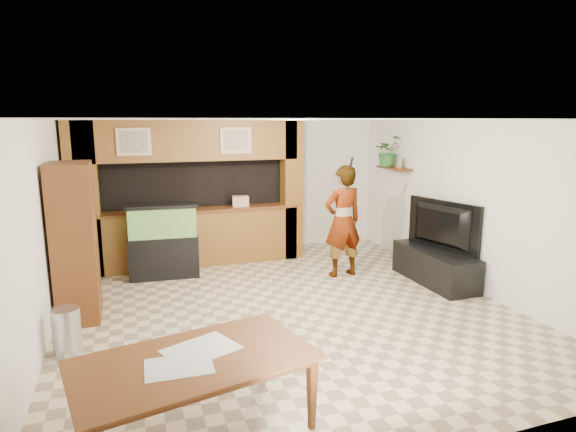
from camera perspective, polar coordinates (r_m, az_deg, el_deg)
name	(u,v)px	position (r m, az deg, el deg)	size (l,w,h in m)	color
floor	(285,308)	(6.90, -0.32, -10.79)	(6.50, 6.50, 0.00)	#D0B791
ceiling	(285,120)	(6.40, -0.35, 11.34)	(6.50, 6.50, 0.00)	white
wall_back	(233,187)	(9.62, -6.54, 3.45)	(6.00, 6.00, 0.00)	white
wall_left	(40,234)	(6.27, -27.31, -1.88)	(6.50, 6.50, 0.00)	white
wall_right	(468,205)	(7.99, 20.51, 1.23)	(6.50, 6.50, 0.00)	white
partition	(189,193)	(8.86, -11.68, 2.71)	(4.20, 0.99, 2.60)	brown
wall_clock	(50,173)	(7.16, -26.36, 4.55)	(0.05, 0.25, 0.25)	black
wall_shelf	(394,168)	(9.43, 12.45, 5.55)	(0.25, 0.90, 0.04)	brown
pantry_cabinet	(75,242)	(6.87, -23.95, -2.82)	(0.52, 0.85, 2.07)	brown
trash_can	(67,332)	(6.02, -24.73, -12.41)	(0.30, 0.30, 0.56)	#B2B2B7
aquarium	(163,242)	(8.27, -14.54, -2.98)	(1.12, 0.42, 1.25)	black
tv_stand	(435,266)	(8.20, 17.00, -5.70)	(0.59, 1.62, 0.54)	black
television	(437,226)	(8.04, 17.27, -1.13)	(1.39, 0.18, 0.80)	black
photo_frame	(399,163)	(9.28, 13.02, 6.18)	(0.03, 0.15, 0.20)	tan
potted_plant	(388,151)	(9.57, 11.73, 7.54)	(0.53, 0.46, 0.59)	#28642B
person	(343,221)	(8.08, 6.52, -0.64)	(0.68, 0.45, 1.88)	#9A7C54
microphone	(351,163)	(7.81, 7.52, 6.27)	(0.04, 0.04, 0.18)	black
dining_table	(197,398)	(4.30, -10.72, -20.47)	(1.93, 1.08, 0.68)	brown
newspaper_a	(201,349)	(4.29, -10.30, -15.28)	(0.58, 0.42, 0.01)	silver
newspaper_b	(179,366)	(4.07, -12.80, -16.99)	(0.52, 0.38, 0.01)	silver
counter_box	(240,201)	(8.86, -5.66, 1.75)	(0.29, 0.19, 0.19)	tan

